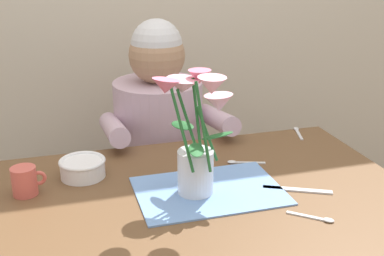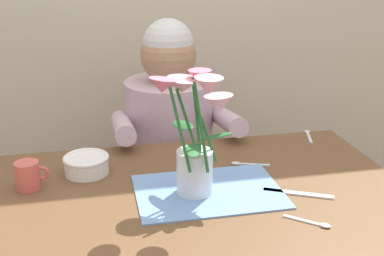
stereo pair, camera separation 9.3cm
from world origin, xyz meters
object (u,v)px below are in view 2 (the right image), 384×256
(dinner_knife, at_px, (298,194))
(tea_cup, at_px, (28,175))
(ceramic_bowl, at_px, (86,164))
(seated_person, at_px, (170,163))
(flower_vase, at_px, (195,134))

(dinner_knife, bearing_deg, tea_cup, -168.38)
(ceramic_bowl, height_order, tea_cup, tea_cup)
(dinner_knife, bearing_deg, seated_person, 136.65)
(flower_vase, bearing_deg, seated_person, 87.19)
(seated_person, distance_m, ceramic_bowl, 0.56)
(seated_person, xyz_separation_m, dinner_knife, (0.25, -0.66, 0.18))
(seated_person, height_order, ceramic_bowl, seated_person)
(flower_vase, bearing_deg, ceramic_bowl, 145.85)
(tea_cup, bearing_deg, seated_person, 44.82)
(flower_vase, bearing_deg, tea_cup, 164.01)
(seated_person, height_order, dinner_knife, seated_person)
(ceramic_bowl, relative_size, tea_cup, 1.46)
(dinner_knife, xyz_separation_m, tea_cup, (-0.72, 0.19, 0.04))
(seated_person, bearing_deg, tea_cup, -137.42)
(ceramic_bowl, relative_size, dinner_knife, 0.72)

